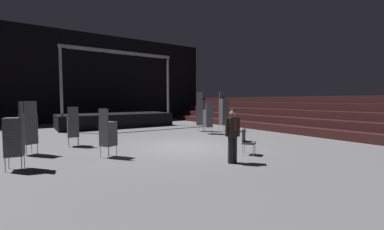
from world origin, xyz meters
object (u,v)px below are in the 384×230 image
chair_stack_mid_left (208,118)px  loose_chair_near_man (247,140)px  equipment_road_case (17,132)px  chair_stack_rear_right (73,126)px  chair_stack_front_right (108,133)px  stage_riser (116,119)px  chair_stack_rear_left (28,128)px  chair_stack_mid_right (14,136)px  chair_stack_mid_centre (201,112)px  man_with_tie (233,132)px  chair_stack_front_left (223,111)px

chair_stack_mid_left → loose_chair_near_man: chair_stack_mid_left is taller
equipment_road_case → loose_chair_near_man: loose_chair_near_man is taller
loose_chair_near_man → chair_stack_rear_right: bearing=-80.2°
chair_stack_front_right → chair_stack_rear_right: 3.05m
stage_riser → chair_stack_rear_left: size_ratio=4.05×
chair_stack_mid_right → chair_stack_mid_centre: chair_stack_mid_centre is taller
chair_stack_mid_centre → chair_stack_mid_right: bearing=-100.7°
chair_stack_rear_right → equipment_road_case: 4.05m
chair_stack_mid_centre → man_with_tie: bearing=-62.9°
man_with_tie → equipment_road_case: size_ratio=1.92×
chair_stack_mid_right → chair_stack_mid_centre: (9.58, 4.14, 0.25)m
chair_stack_rear_right → chair_stack_front_right: bearing=-73.3°
chair_stack_front_left → chair_stack_front_right: (-8.25, -3.36, -0.42)m
man_with_tie → chair_stack_mid_centre: size_ratio=0.70×
chair_stack_mid_right → chair_stack_rear_left: bearing=0.0°
equipment_road_case → man_with_tie: bearing=-58.5°
chair_stack_mid_centre → chair_stack_front_left: bearing=29.2°
equipment_road_case → loose_chair_near_man: 11.33m
equipment_road_case → chair_stack_mid_left: bearing=-21.0°
man_with_tie → equipment_road_case: (-5.79, 9.44, -0.60)m
chair_stack_front_left → chair_stack_mid_right: size_ratio=1.30×
chair_stack_mid_right → loose_chair_near_man: size_ratio=2.08×
man_with_tie → chair_stack_rear_left: size_ratio=0.88×
chair_stack_front_left → chair_stack_rear_right: (-8.92, -0.39, -0.42)m
chair_stack_mid_centre → chair_stack_rear_right: (-7.59, -1.06, -0.38)m
chair_stack_front_left → loose_chair_near_man: bearing=61.2°
chair_stack_mid_left → chair_stack_mid_right: bearing=-151.5°
chair_stack_mid_left → chair_stack_mid_centre: size_ratio=0.76×
chair_stack_mid_right → equipment_road_case: 6.55m
chair_stack_rear_right → equipment_road_case: (-2.08, 3.44, -0.49)m
stage_riser → chair_stack_mid_right: stage_riser is taller
chair_stack_rear_left → chair_stack_rear_right: 1.90m
stage_riser → loose_chair_near_man: size_ratio=8.41×
chair_stack_mid_right → man_with_tie: bearing=-107.2°
chair_stack_mid_left → chair_stack_rear_right: bearing=-170.2°
chair_stack_rear_left → loose_chair_near_man: 7.97m
stage_riser → equipment_road_case: 6.92m
chair_stack_rear_left → chair_stack_rear_right: (1.62, 0.98, -0.13)m
chair_stack_mid_centre → chair_stack_front_right: bearing=-93.8°
man_with_tie → chair_stack_mid_right: 6.40m
chair_stack_front_left → chair_stack_rear_right: chair_stack_front_left is taller
chair_stack_front_right → chair_stack_rear_left: bearing=-159.1°
chair_stack_rear_right → loose_chair_near_man: size_ratio=1.81×
chair_stack_mid_left → equipment_road_case: (-9.33, 3.59, -0.57)m
chair_stack_mid_left → equipment_road_case: chair_stack_mid_left is taller
chair_stack_mid_right → equipment_road_case: bearing=10.8°
stage_riser → chair_stack_mid_right: (-5.93, -9.93, 0.41)m
loose_chair_near_man → chair_stack_mid_right: bearing=-51.4°
chair_stack_front_right → chair_stack_mid_right: bearing=-115.7°
chair_stack_rear_left → man_with_tie: bearing=-70.8°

